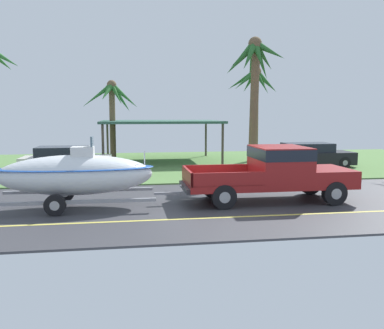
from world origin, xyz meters
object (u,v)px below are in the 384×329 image
parked_sedan_near (66,161)px  pickup_truck_towing (278,171)px  carport_awning (160,122)px  palm_tree_near_right (255,92)px  boat_on_trailer (75,174)px  parked_sedan_far (310,155)px  palm_tree_far_left (112,101)px  palm_tree_mid (254,72)px

parked_sedan_near → pickup_truck_towing: bearing=-43.3°
carport_awning → palm_tree_near_right: palm_tree_near_right is taller
boat_on_trailer → palm_tree_near_right: 15.39m
parked_sedan_far → palm_tree_far_left: palm_tree_far_left is taller
boat_on_trailer → palm_tree_mid: 10.38m
palm_tree_mid → palm_tree_far_left: size_ratio=1.33×
parked_sedan_near → palm_tree_near_right: (11.01, 3.78, 3.69)m
carport_awning → palm_tree_mid: 7.97m
pickup_truck_towing → palm_tree_near_right: bearing=76.7°
parked_sedan_near → palm_tree_near_right: 12.21m
parked_sedan_near → carport_awning: 6.98m
parked_sedan_far → carport_awning: carport_awning is taller
carport_awning → palm_tree_near_right: 6.20m
parked_sedan_near → palm_tree_mid: (9.13, -2.04, 4.32)m
parked_sedan_near → palm_tree_far_left: size_ratio=0.88×
parked_sedan_far → pickup_truck_towing: bearing=-121.2°
pickup_truck_towing → carport_awning: carport_awning is taller
pickup_truck_towing → boat_on_trailer: bearing=-180.0°
parked_sedan_far → palm_tree_mid: size_ratio=0.70×
pickup_truck_towing → palm_tree_near_right: palm_tree_near_right is taller
parked_sedan_near → palm_tree_mid: palm_tree_mid is taller
palm_tree_near_right → palm_tree_far_left: (-8.78, 0.20, -0.62)m
boat_on_trailer → parked_sedan_near: 7.94m
pickup_truck_towing → carport_awning: size_ratio=0.82×
boat_on_trailer → carport_awning: carport_awning is taller
carport_awning → boat_on_trailer: bearing=-107.0°
parked_sedan_near → carport_awning: carport_awning is taller
parked_sedan_near → parked_sedan_far: same height
pickup_truck_towing → palm_tree_far_left: (-6.05, 11.77, 2.69)m
palm_tree_near_right → palm_tree_mid: 6.15m
palm_tree_mid → pickup_truck_towing: bearing=-98.4°
carport_awning → palm_tree_mid: size_ratio=1.09×
carport_awning → parked_sedan_near: bearing=-139.5°
palm_tree_mid → palm_tree_far_left: bearing=138.9°
boat_on_trailer → palm_tree_far_left: size_ratio=1.23×
palm_tree_near_right → boat_on_trailer: bearing=-129.6°
parked_sedan_near → palm_tree_near_right: palm_tree_near_right is taller
boat_on_trailer → palm_tree_far_left: bearing=86.0°
parked_sedan_near → parked_sedan_far: (13.27, 0.44, 0.00)m
pickup_truck_towing → boat_on_trailer: 6.86m
pickup_truck_towing → parked_sedan_near: size_ratio=1.36×
parked_sedan_far → carport_awning: bearing=154.2°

